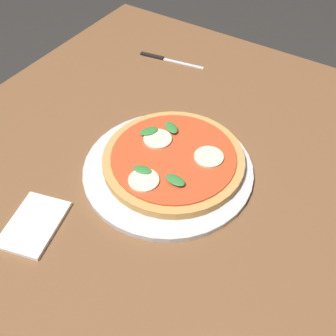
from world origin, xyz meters
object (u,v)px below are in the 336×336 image
(serving_tray, at_px, (168,169))
(pizza, at_px, (173,159))
(napkin, at_px, (34,224))
(knife, at_px, (163,59))
(dining_table, at_px, (148,215))

(serving_tray, distance_m, pizza, 0.02)
(serving_tray, xyz_separation_m, pizza, (-0.02, 0.00, 0.02))
(napkin, relative_size, knife, 0.70)
(napkin, xyz_separation_m, knife, (-0.60, -0.10, -0.00))
(dining_table, relative_size, knife, 6.67)
(serving_tray, xyz_separation_m, napkin, (0.25, -0.14, -0.00))
(pizza, distance_m, napkin, 0.30)
(serving_tray, height_order, knife, serving_tray)
(dining_table, xyz_separation_m, serving_tray, (-0.05, 0.02, 0.10))
(serving_tray, relative_size, knife, 1.88)
(pizza, bearing_deg, dining_table, -14.36)
(napkin, distance_m, knife, 0.61)
(dining_table, bearing_deg, napkin, -31.77)
(serving_tray, bearing_deg, pizza, 171.42)
(pizza, bearing_deg, serving_tray, -8.58)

